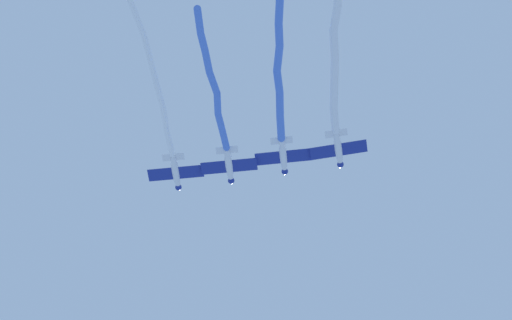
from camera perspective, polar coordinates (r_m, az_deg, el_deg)
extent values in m
ellipsoid|color=silver|center=(81.34, 6.81, 0.97)|extent=(4.68, 1.57, 0.94)
sphere|color=navy|center=(82.38, 6.99, -0.36)|extent=(0.90, 0.90, 0.80)
ellipsoid|color=#1E2847|center=(81.92, 6.83, 0.73)|extent=(1.22, 0.78, 0.50)
cube|color=navy|center=(81.30, 6.83, 0.84)|extent=(2.48, 6.84, 0.13)
cube|color=silver|center=(80.53, 6.64, 2.21)|extent=(1.23, 2.71, 0.10)
cube|color=navy|center=(81.01, 6.61, 2.30)|extent=(1.05, 0.27, 1.29)
cylinder|color=white|center=(79.83, 6.53, 3.32)|extent=(2.90, 1.16, 1.28)
cylinder|color=white|center=(79.14, 6.47, 5.29)|extent=(3.05, 0.99, 1.47)
cylinder|color=white|center=(78.48, 6.53, 7.40)|extent=(3.15, 0.94, 1.22)
cylinder|color=white|center=(77.70, 6.48, 9.53)|extent=(3.08, 1.11, 1.10)
cylinder|color=white|center=(77.01, 6.59, 11.58)|extent=(2.93, 1.32, 1.04)
sphere|color=white|center=(80.25, 6.62, 2.40)|extent=(0.90, 0.90, 0.90)
sphere|color=white|center=(79.44, 6.44, 4.26)|extent=(0.90, 0.90, 0.90)
sphere|color=white|center=(78.88, 6.50, 6.32)|extent=(0.90, 0.90, 0.90)
sphere|color=white|center=(78.10, 6.55, 8.48)|extent=(0.90, 0.90, 0.90)
sphere|color=white|center=(77.33, 6.42, 10.59)|extent=(0.90, 0.90, 0.90)
sphere|color=white|center=(76.72, 6.77, 12.58)|extent=(0.90, 0.90, 0.90)
ellipsoid|color=silver|center=(81.60, 2.26, 0.39)|extent=(4.65, 1.28, 0.94)
sphere|color=navy|center=(82.64, 2.40, -0.95)|extent=(0.86, 0.86, 0.80)
ellipsoid|color=#1E2847|center=(82.18, 2.29, 0.15)|extent=(1.19, 0.71, 0.50)
cube|color=navy|center=(81.56, 2.27, 0.25)|extent=(2.06, 6.78, 0.13)
cube|color=silver|center=(80.80, 2.13, 1.62)|extent=(1.07, 2.67, 0.10)
cube|color=navy|center=(81.28, 2.13, 1.72)|extent=(1.05, 0.20, 1.29)
cylinder|color=#4C75DB|center=(79.95, 2.06, 2.73)|extent=(2.87, 0.97, 0.99)
cylinder|color=#4C75DB|center=(79.09, 1.99, 4.64)|extent=(2.91, 0.90, 1.41)
cylinder|color=#4C75DB|center=(78.36, 1.86, 6.49)|extent=(2.64, 1.13, 0.95)
cylinder|color=#4C75DB|center=(77.70, 1.85, 8.38)|extent=(3.01, 1.25, 1.38)
cylinder|color=#4C75DB|center=(77.17, 1.93, 10.30)|extent=(2.58, 0.94, 1.05)
cylinder|color=#4C75DB|center=(76.76, 1.94, 12.25)|extent=(3.01, 1.10, 1.45)
sphere|color=#4C75DB|center=(80.51, 2.11, 1.81)|extent=(0.88, 0.88, 0.88)
sphere|color=#4C75DB|center=(79.40, 2.00, 3.66)|extent=(0.88, 0.88, 0.88)
sphere|color=#4C75DB|center=(78.81, 1.97, 5.63)|extent=(0.88, 0.88, 0.88)
sphere|color=#4C75DB|center=(77.93, 1.74, 7.36)|extent=(0.88, 0.88, 0.88)
sphere|color=#4C75DB|center=(77.48, 1.97, 9.40)|extent=(0.88, 0.88, 0.88)
sphere|color=#4C75DB|center=(76.87, 1.88, 11.20)|extent=(0.88, 0.88, 0.88)
ellipsoid|color=silver|center=(81.85, -2.25, -0.39)|extent=(4.65, 1.25, 0.94)
sphere|color=navy|center=(82.90, -2.07, -1.71)|extent=(0.85, 0.85, 0.80)
ellipsoid|color=#1E2847|center=(82.43, -2.19, -0.62)|extent=(1.19, 0.70, 0.50)
cube|color=navy|center=(81.82, -2.24, -0.53)|extent=(2.02, 6.77, 0.13)
cube|color=silver|center=(81.04, -2.42, 0.83)|extent=(1.05, 2.66, 0.10)
cube|color=navy|center=(81.52, -2.39, 0.93)|extent=(1.05, 0.20, 1.29)
cylinder|color=#4C75DB|center=(80.04, -2.62, 1.70)|extent=(2.61, 1.10, 1.22)
cylinder|color=#4C75DB|center=(78.73, -2.97, 3.11)|extent=(2.55, 1.14, 1.09)
cylinder|color=#4C75DB|center=(77.48, -3.20, 4.67)|extent=(2.71, 0.85, 1.05)
cylinder|color=#4C75DB|center=(76.11, -3.55, 6.39)|extent=(3.05, 1.39, 1.36)
cylinder|color=#4C75DB|center=(74.98, -4.05, 8.09)|extent=(2.46, 1.07, 0.79)
cylinder|color=#4C75DB|center=(74.15, -4.41, 9.65)|extent=(2.30, 1.08, 1.08)
cylinder|color=#4C75DB|center=(73.12, -4.73, 11.35)|extent=(2.90, 0.90, 1.19)
sphere|color=#4C75DB|center=(80.75, -2.45, 1.02)|extent=(0.78, 0.78, 0.78)
sphere|color=#4C75DB|center=(79.34, -2.79, 2.39)|extent=(0.78, 0.78, 0.78)
sphere|color=#4C75DB|center=(78.12, -3.16, 3.83)|extent=(0.78, 0.78, 0.78)
sphere|color=#4C75DB|center=(76.85, -3.24, 5.53)|extent=(0.78, 0.78, 0.78)
sphere|color=#4C75DB|center=(75.38, -3.87, 7.26)|extent=(0.78, 0.78, 0.78)
sphere|color=#4C75DB|center=(74.61, -4.22, 8.94)|extent=(0.78, 0.78, 0.78)
sphere|color=#4C75DB|center=(73.71, -4.60, 10.38)|extent=(0.78, 0.78, 0.78)
sphere|color=#4C75DB|center=(72.56, -4.87, 12.35)|extent=(0.78, 0.78, 0.78)
ellipsoid|color=silver|center=(83.14, -6.66, -0.95)|extent=(4.65, 1.24, 0.94)
sphere|color=navy|center=(84.19, -6.43, -2.25)|extent=(0.85, 0.85, 0.80)
ellipsoid|color=#1E2847|center=(83.72, -6.58, -1.18)|extent=(1.19, 0.70, 0.50)
cube|color=navy|center=(83.11, -6.65, -1.09)|extent=(2.00, 6.77, 0.13)
cube|color=silver|center=(82.33, -6.86, 0.24)|extent=(1.05, 2.66, 0.10)
cube|color=navy|center=(82.80, -6.82, 0.35)|extent=(1.05, 0.19, 1.29)
cylinder|color=white|center=(81.65, -7.14, 1.33)|extent=(2.91, 1.09, 1.09)
cylinder|color=white|center=(80.83, -7.51, 3.20)|extent=(2.97, 0.85, 0.96)
cylinder|color=white|center=(79.92, -7.93, 5.13)|extent=(3.06, 1.12, 0.80)
cylinder|color=white|center=(79.39, -8.44, 7.09)|extent=(2.96, 1.18, 1.42)
cylinder|color=white|center=(78.96, -8.98, 9.13)|extent=(3.21, 1.14, 0.85)
cylinder|color=white|center=(78.47, -9.68, 11.19)|extent=(3.06, 1.49, 1.07)
sphere|color=white|center=(82.05, -6.91, 0.43)|extent=(0.66, 0.66, 0.66)
sphere|color=white|center=(81.28, -7.36, 2.24)|extent=(0.66, 0.66, 0.66)
sphere|color=white|center=(80.39, -7.66, 4.17)|extent=(0.66, 0.66, 0.66)
sphere|color=white|center=(79.47, -8.19, 6.11)|extent=(0.66, 0.66, 0.66)
sphere|color=white|center=(79.33, -8.70, 8.08)|extent=(0.66, 0.66, 0.66)
sphere|color=white|center=(78.62, -9.27, 10.20)|extent=(0.66, 0.66, 0.66)
sphere|color=white|center=(78.36, -10.09, 12.17)|extent=(0.66, 0.66, 0.66)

